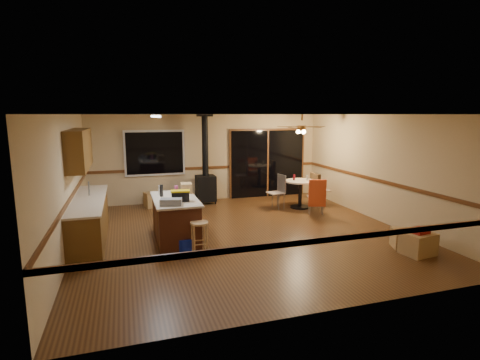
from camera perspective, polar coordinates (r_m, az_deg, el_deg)
name	(u,v)px	position (r m, az deg, el deg)	size (l,w,h in m)	color
floor	(244,233)	(8.37, 0.62, -8.12)	(7.00, 7.00, 0.00)	#4C2D15
ceiling	(244,114)	(7.96, 0.65, 9.98)	(7.00, 7.00, 0.00)	silver
wall_back	(209,158)	(11.41, -4.80, 3.40)	(7.00, 7.00, 0.00)	tan
wall_front	(329,218)	(4.93, 13.35, -5.59)	(7.00, 7.00, 0.00)	tan
wall_left	(67,184)	(7.75, -24.81, -0.61)	(7.00, 7.00, 0.00)	tan
wall_right	(381,169)	(9.72, 20.68, 1.64)	(7.00, 7.00, 0.00)	tan
chair_rail	(244,189)	(8.12, 0.63, -1.39)	(7.00, 7.00, 0.08)	#573015
window	(155,153)	(11.11, -12.86, 4.04)	(1.72, 0.10, 1.32)	black
sliding_door	(267,164)	(11.95, 4.20, 2.49)	(2.52, 0.10, 2.10)	black
lower_cabinets	(90,221)	(8.39, -21.91, -5.75)	(0.60, 3.00, 0.86)	brown
countertop	(88,199)	(8.28, -22.11, -2.75)	(0.64, 3.04, 0.04)	beige
upper_cabinets	(79,149)	(8.34, -23.32, 4.35)	(0.35, 2.00, 0.80)	brown
kitchen_island	(175,219)	(7.92, -9.81, -5.89)	(0.88, 1.68, 0.90)	#421C10
wood_stove	(206,179)	(11.02, -5.26, 0.15)	(0.55, 0.50, 2.52)	black
ceiling_fan	(302,129)	(10.42, 9.42, 7.71)	(0.24, 0.24, 0.55)	brown
fluorescent_strip	(156,116)	(7.90, -12.74, 9.45)	(0.10, 1.20, 0.04)	white
toolbox_grey	(171,202)	(7.22, -10.47, -3.30)	(0.40, 0.22, 0.12)	slate
toolbox_black	(180,197)	(7.50, -9.07, -2.51)	(0.34, 0.18, 0.19)	black
toolbox_yellow_lid	(180,191)	(7.48, -9.09, -1.68)	(0.38, 0.20, 0.03)	gold
box_on_island	(186,188)	(8.30, -8.17, -1.21)	(0.23, 0.32, 0.21)	#A17B47
bottle_dark	(161,191)	(8.00, -11.90, -1.60)	(0.07, 0.07, 0.25)	black
bottle_pink	(176,191)	(7.90, -9.68, -1.72)	(0.08, 0.08, 0.24)	#D84C8C
bottle_white	(160,190)	(8.18, -12.09, -1.53)	(0.07, 0.07, 0.20)	white
bar_stool	(199,238)	(7.15, -6.21, -8.76)	(0.34, 0.34, 0.62)	tan
blue_bucket	(185,245)	(7.36, -8.38, -9.74)	(0.31, 0.31, 0.26)	#0C1FB5
dining_table	(300,189)	(10.62, 9.16, -1.40)	(0.87, 0.87, 0.78)	black
glass_red	(294,177)	(10.58, 8.24, 0.42)	(0.06, 0.06, 0.17)	#590C14
glass_cream	(307,178)	(10.60, 10.20, 0.33)	(0.06, 0.06, 0.15)	beige
chair_left	(279,188)	(10.46, 5.96, -1.16)	(0.47, 0.46, 0.51)	tan
chair_near	(317,193)	(9.87, 11.66, -1.95)	(0.54, 0.56, 0.70)	tan
chair_right	(316,186)	(10.88, 11.50, -0.83)	(0.46, 0.44, 0.70)	tan
box_under_window	(154,199)	(10.96, -12.91, -2.89)	(0.52, 0.41, 0.41)	#A17B47
box_corner_a	(418,244)	(7.86, 25.50, -8.73)	(0.55, 0.46, 0.42)	#A17B47
box_corner_b	(405,239)	(8.14, 23.81, -8.16)	(0.46, 0.39, 0.37)	#A17B47
box_small_red	(419,231)	(7.79, 25.64, -6.98)	(0.31, 0.26, 0.08)	maroon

